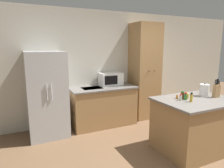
% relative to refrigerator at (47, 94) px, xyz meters
% --- Properties ---
extents(ground_plane, '(14.00, 14.00, 0.00)m').
position_rel_refrigerator_xyz_m(ground_plane, '(1.88, -1.93, -0.84)').
color(ground_plane, brown).
extents(wall_back, '(7.20, 0.06, 2.60)m').
position_rel_refrigerator_xyz_m(wall_back, '(1.88, 0.40, 0.46)').
color(wall_back, beige).
rests_on(wall_back, ground_plane).
extents(refrigerator, '(0.74, 0.77, 1.69)m').
position_rel_refrigerator_xyz_m(refrigerator, '(0.00, 0.00, 0.00)').
color(refrigerator, '#B7BABC').
rests_on(refrigerator, ground_plane).
extents(back_counter, '(1.48, 0.71, 0.88)m').
position_rel_refrigerator_xyz_m(back_counter, '(1.22, 0.04, -0.40)').
color(back_counter, '#9E7547').
rests_on(back_counter, ground_plane).
extents(pantry_cabinet, '(0.65, 0.59, 2.34)m').
position_rel_refrigerator_xyz_m(pantry_cabinet, '(2.37, 0.09, 0.32)').
color(pantry_cabinet, '#9E7547').
rests_on(pantry_cabinet, ground_plane).
extents(kitchen_island, '(1.31, 0.97, 0.90)m').
position_rel_refrigerator_xyz_m(kitchen_island, '(2.22, -1.70, -0.39)').
color(kitchen_island, '#9E7547').
rests_on(kitchen_island, ground_plane).
extents(microwave, '(0.53, 0.34, 0.29)m').
position_rel_refrigerator_xyz_m(microwave, '(1.48, 0.18, 0.18)').
color(microwave, white).
rests_on(microwave, back_counter).
extents(knife_block, '(0.12, 0.07, 0.33)m').
position_rel_refrigerator_xyz_m(knife_block, '(2.64, -1.74, 0.18)').
color(knife_block, '#9E7547').
rests_on(knife_block, kitchen_island).
extents(spice_bottle_tall_dark, '(0.05, 0.05, 0.10)m').
position_rel_refrigerator_xyz_m(spice_bottle_tall_dark, '(2.10, -1.60, 0.10)').
color(spice_bottle_tall_dark, gold).
rests_on(spice_bottle_tall_dark, kitchen_island).
extents(spice_bottle_short_red, '(0.04, 0.04, 0.08)m').
position_rel_refrigerator_xyz_m(spice_bottle_short_red, '(1.94, -1.53, 0.10)').
color(spice_bottle_short_red, orange).
rests_on(spice_bottle_short_red, kitchen_island).
extents(spice_bottle_amber_oil, '(0.04, 0.04, 0.15)m').
position_rel_refrigerator_xyz_m(spice_bottle_amber_oil, '(2.01, -1.77, 0.13)').
color(spice_bottle_amber_oil, gold).
rests_on(spice_bottle_amber_oil, kitchen_island).
extents(spice_bottle_green_herb, '(0.05, 0.05, 0.13)m').
position_rel_refrigerator_xyz_m(spice_bottle_green_herb, '(2.02, -1.64, 0.12)').
color(spice_bottle_green_herb, '#337033').
rests_on(spice_bottle_green_herb, kitchen_island).
extents(spice_bottle_pale_salt, '(0.04, 0.04, 0.11)m').
position_rel_refrigerator_xyz_m(spice_bottle_pale_salt, '(1.91, -1.64, 0.11)').
color(spice_bottle_pale_salt, beige).
rests_on(spice_bottle_pale_salt, kitchen_island).
extents(spice_bottle_orange_cap, '(0.06, 0.06, 0.13)m').
position_rel_refrigerator_xyz_m(spice_bottle_orange_cap, '(2.02, -1.57, 0.12)').
color(spice_bottle_orange_cap, '#563319').
rests_on(spice_bottle_orange_cap, kitchen_island).
extents(kettle, '(0.17, 0.17, 0.24)m').
position_rel_refrigerator_xyz_m(kettle, '(2.52, -1.58, 0.17)').
color(kettle, white).
rests_on(kettle, kitchen_island).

